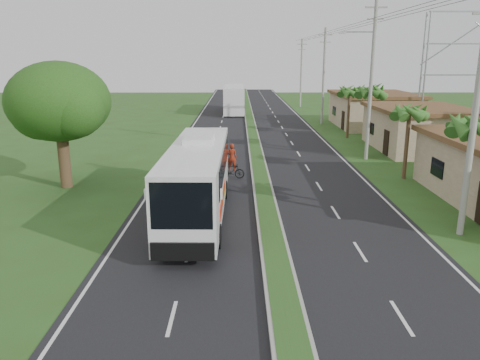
{
  "coord_description": "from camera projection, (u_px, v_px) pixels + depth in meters",
  "views": [
    {
      "loc": [
        -1.48,
        -17.69,
        7.7
      ],
      "look_at": [
        -1.39,
        4.77,
        1.8
      ],
      "focal_mm": 35.0,
      "sensor_mm": 36.0,
      "label": 1
    }
  ],
  "objects": [
    {
      "name": "utility_pole_b",
      "position": [
        371.0,
        77.0,
        34.92
      ],
      "size": [
        3.2,
        0.28,
        12.0
      ],
      "color": "gray",
      "rests_on": "ground"
    },
    {
      "name": "shop_mid",
      "position": [
        419.0,
        128.0,
        39.93
      ],
      "size": [
        7.6,
        10.6,
        3.67
      ],
      "color": "tan",
      "rests_on": "ground"
    },
    {
      "name": "median_strip",
      "position": [
        256.0,
        153.0,
        38.38
      ],
      "size": [
        1.2,
        160.0,
        0.18
      ],
      "color": "gray",
      "rests_on": "ground"
    },
    {
      "name": "ground",
      "position": [
        274.0,
        252.0,
        19.07
      ],
      "size": [
        180.0,
        180.0,
        0.0
      ],
      "primitive_type": "plane",
      "color": "#2D4B1B",
      "rests_on": "ground"
    },
    {
      "name": "utility_pole_d",
      "position": [
        301.0,
        72.0,
        73.82
      ],
      "size": [
        1.6,
        0.28,
        10.5
      ],
      "color": "gray",
      "rests_on": "ground"
    },
    {
      "name": "lane_edge_right",
      "position": [
        337.0,
        154.0,
        38.44
      ],
      "size": [
        0.12,
        160.0,
        0.01
      ],
      "primitive_type": "cube",
      "color": "silver",
      "rests_on": "ground"
    },
    {
      "name": "billboard_lattice",
      "position": [
        474.0,
        67.0,
        46.43
      ],
      "size": [
        10.18,
        1.18,
        12.07
      ],
      "color": "gray",
      "rests_on": "ground"
    },
    {
      "name": "utility_pole_c",
      "position": [
        324.0,
        75.0,
        54.41
      ],
      "size": [
        1.6,
        0.28,
        11.0
      ],
      "color": "gray",
      "rests_on": "ground"
    },
    {
      "name": "palm_verge_b",
      "position": [
        410.0,
        112.0,
        29.6
      ],
      "size": [
        2.4,
        2.4,
        5.05
      ],
      "color": "#473321",
      "rests_on": "ground"
    },
    {
      "name": "utility_pole_a",
      "position": [
        476.0,
        107.0,
        19.59
      ],
      "size": [
        1.6,
        0.28,
        11.0
      ],
      "color": "gray",
      "rests_on": "ground"
    },
    {
      "name": "palm_verge_c",
      "position": [
        371.0,
        92.0,
        36.18
      ],
      "size": [
        2.4,
        2.4,
        5.85
      ],
      "color": "#473321",
      "rests_on": "ground"
    },
    {
      "name": "coach_bus_main",
      "position": [
        198.0,
        176.0,
        22.71
      ],
      "size": [
        2.69,
        12.08,
        3.89
      ],
      "rotation": [
        0.0,
        0.0,
        -0.01
      ],
      "color": "white",
      "rests_on": "ground"
    },
    {
      "name": "palm_verge_d",
      "position": [
        350.0,
        91.0,
        45.03
      ],
      "size": [
        2.4,
        2.4,
        5.25
      ],
      "color": "#473321",
      "rests_on": "ground"
    },
    {
      "name": "shop_far",
      "position": [
        373.0,
        110.0,
        53.45
      ],
      "size": [
        8.6,
        11.6,
        3.82
      ],
      "color": "tan",
      "rests_on": "ground"
    },
    {
      "name": "lane_edge_left",
      "position": [
        175.0,
        154.0,
        38.38
      ],
      "size": [
        0.12,
        160.0,
        0.01
      ],
      "primitive_type": "cube",
      "color": "silver",
      "rests_on": "ground"
    },
    {
      "name": "motorcyclist",
      "position": [
        232.0,
        166.0,
        30.46
      ],
      "size": [
        1.69,
        0.62,
        2.32
      ],
      "rotation": [
        0.0,
        0.0,
        -0.09
      ],
      "color": "black",
      "rests_on": "ground"
    },
    {
      "name": "coach_bus_far",
      "position": [
        234.0,
        97.0,
        67.35
      ],
      "size": [
        2.89,
        12.84,
        3.74
      ],
      "rotation": [
        0.0,
        0.0,
        0.01
      ],
      "color": "white",
      "rests_on": "ground"
    },
    {
      "name": "road_asphalt",
      "position": [
        256.0,
        154.0,
        38.41
      ],
      "size": [
        14.0,
        160.0,
        0.02
      ],
      "primitive_type": "cube",
      "color": "black",
      "rests_on": "ground"
    },
    {
      "name": "shade_tree",
      "position": [
        57.0,
        104.0,
        27.43
      ],
      "size": [
        6.3,
        6.0,
        7.54
      ],
      "color": "#473321",
      "rests_on": "ground"
    },
    {
      "name": "palm_verge_a",
      "position": [
        473.0,
        126.0,
        20.8
      ],
      "size": [
        2.4,
        2.4,
        5.45
      ],
      "color": "#473321",
      "rests_on": "ground"
    }
  ]
}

